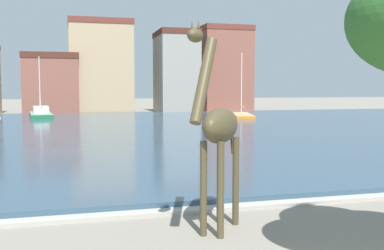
% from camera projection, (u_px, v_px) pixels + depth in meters
% --- Properties ---
extents(harbor_water, '(90.14, 49.89, 0.28)m').
position_uv_depth(harbor_water, '(138.00, 129.00, 37.89)').
color(harbor_water, '#334C60').
rests_on(harbor_water, ground).
extents(quay_edge_coping, '(90.14, 0.50, 0.12)m').
position_uv_depth(quay_edge_coping, '(255.00, 206.00, 13.62)').
color(quay_edge_coping, '#ADA89E').
rests_on(quay_edge_coping, ground).
extents(giraffe_statue, '(2.13, 2.52, 5.07)m').
position_uv_depth(giraffe_statue, '(218.00, 130.00, 11.14)').
color(giraffe_statue, '#4C4228').
rests_on(giraffe_statue, ground).
extents(sailboat_green, '(3.23, 9.61, 7.25)m').
position_uv_depth(sailboat_green, '(40.00, 115.00, 52.16)').
color(sailboat_green, '#236B42').
rests_on(sailboat_green, ground).
extents(sailboat_orange, '(4.20, 9.34, 7.72)m').
position_uv_depth(sailboat_orange, '(241.00, 116.00, 52.76)').
color(sailboat_orange, orange).
rests_on(sailboat_orange, ground).
extents(townhouse_narrow_midrow, '(7.42, 7.25, 8.36)m').
position_uv_depth(townhouse_narrow_midrow, '(52.00, 84.00, 62.27)').
color(townhouse_narrow_midrow, '#8E5142').
rests_on(townhouse_narrow_midrow, ground).
extents(townhouse_corner_house, '(8.92, 7.32, 13.23)m').
position_uv_depth(townhouse_corner_house, '(101.00, 67.00, 64.65)').
color(townhouse_corner_house, tan).
rests_on(townhouse_corner_house, ground).
extents(townhouse_end_terrace, '(5.66, 7.96, 11.91)m').
position_uv_depth(townhouse_end_terrace, '(176.00, 72.00, 65.91)').
color(townhouse_end_terrace, gray).
rests_on(townhouse_end_terrace, ground).
extents(townhouse_tall_gabled, '(7.81, 7.05, 13.26)m').
position_uv_depth(townhouse_tall_gabled, '(224.00, 69.00, 71.42)').
color(townhouse_tall_gabled, '#8E5142').
rests_on(townhouse_tall_gabled, ground).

